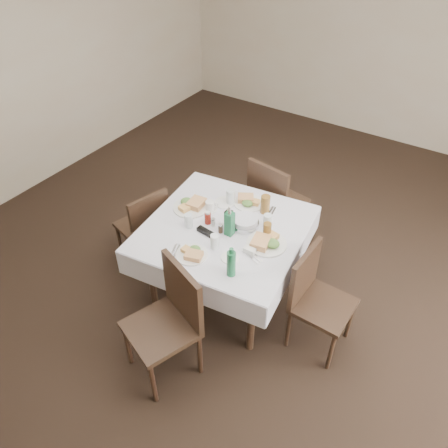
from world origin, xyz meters
The scene contains 33 objects.
ground_plane centered at (0.00, 0.00, 0.00)m, with size 7.00×7.00×0.00m, color black.
room_shell centered at (0.00, 0.00, 1.71)m, with size 6.04×7.04×2.80m.
dining_table centered at (-0.14, -0.19, 0.68)m, with size 1.38×1.38×0.76m.
chair_north centered at (-0.12, 0.65, 0.54)m, with size 0.52×0.52×0.95m.
chair_south centered at (-0.06, -0.99, 0.55)m, with size 0.58×0.58×0.96m.
chair_east centered at (0.69, -0.22, 0.50)m, with size 0.43×0.43×0.88m.
chair_west centered at (-0.96, -0.25, 0.48)m, with size 0.49×0.49×0.83m.
meal_north centered at (-0.14, 0.19, 0.78)m, with size 0.26×0.26×0.06m.
meal_south centered at (-0.16, -0.59, 0.78)m, with size 0.24×0.24×0.05m.
meal_east centered at (0.24, -0.19, 0.79)m, with size 0.31×0.31×0.07m.
meal_west centered at (-0.51, -0.12, 0.79)m, with size 0.30×0.30×0.07m.
side_plate_a centered at (-0.31, 0.09, 0.77)m, with size 0.18×0.18×0.01m.
side_plate_b centered at (0.09, -0.46, 0.77)m, with size 0.14×0.14×0.01m.
water_n centered at (-0.27, 0.11, 0.83)m, with size 0.07×0.07×0.14m.
water_s centered at (-0.07, -0.43, 0.82)m, with size 0.07×0.07×0.12m.
water_e centered at (0.15, 0.00, 0.82)m, with size 0.07×0.07×0.12m.
water_w centered at (-0.38, -0.33, 0.82)m, with size 0.06×0.06×0.12m.
iced_tea_a centered at (0.04, 0.17, 0.84)m, with size 0.08×0.08×0.16m.
iced_tea_b centered at (0.20, -0.10, 0.83)m, with size 0.06×0.06×0.13m.
bread_basket centered at (-0.01, -0.08, 0.80)m, with size 0.23×0.23×0.08m.
oil_cruet_dark centered at (-0.10, -0.18, 0.86)m, with size 0.05×0.05×0.22m.
oil_cruet_green centered at (-0.06, -0.23, 0.88)m, with size 0.06×0.06×0.26m.
ketchup_bottle centered at (-0.28, -0.21, 0.81)m, with size 0.05×0.05×0.11m.
salt_shaker centered at (-0.22, -0.22, 0.80)m, with size 0.03×0.03×0.07m.
pepper_shaker centered at (-0.13, -0.25, 0.80)m, with size 0.04×0.04×0.08m.
coffee_mug centered at (-0.36, -0.06, 0.80)m, with size 0.12×0.12×0.09m.
sunglasses centered at (-0.22, -0.33, 0.78)m, with size 0.15×0.07×0.03m.
green_bottle centered at (0.19, -0.59, 0.87)m, with size 0.06×0.06×0.25m.
sugar_caddy centered at (0.18, -0.33, 0.79)m, with size 0.09×0.05×0.05m.
cutlery_n centered at (0.09, 0.19, 0.77)m, with size 0.06×0.16×0.01m.
cutlery_s centered at (-0.29, -0.63, 0.77)m, with size 0.09×0.17×0.01m.
cutlery_e centered at (0.22, -0.36, 0.77)m, with size 0.19×0.11×0.01m.
cutlery_w centered at (-0.50, -0.02, 0.77)m, with size 0.19×0.10×0.01m.
Camera 1 is at (1.33, -2.43, 3.00)m, focal length 35.00 mm.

